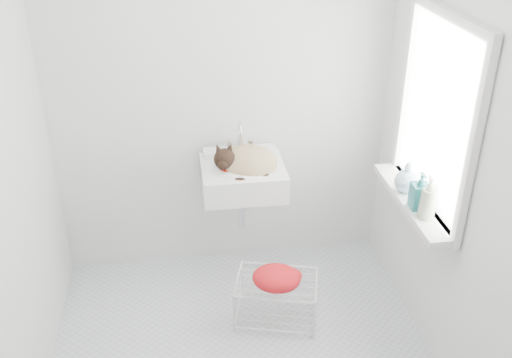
{
  "coord_description": "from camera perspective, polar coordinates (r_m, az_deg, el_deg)",
  "views": [
    {
      "loc": [
        -0.28,
        -2.5,
        2.53
      ],
      "look_at": [
        0.15,
        0.5,
        0.88
      ],
      "focal_mm": 40.84,
      "sensor_mm": 36.0,
      "label": 1
    }
  ],
  "objects": [
    {
      "name": "window_glass",
      "position": [
        3.25,
        17.41,
        5.93
      ],
      "size": [
        0.01,
        0.8,
        1.0
      ],
      "primitive_type": "cube",
      "color": "white",
      "rests_on": "right_wall"
    },
    {
      "name": "wire_rack",
      "position": [
        3.69,
        2.0,
        -11.57
      ],
      "size": [
        0.55,
        0.45,
        0.29
      ],
      "primitive_type": "cube",
      "rotation": [
        0.0,
        0.0,
        -0.27
      ],
      "color": "silver",
      "rests_on": "floor"
    },
    {
      "name": "towel",
      "position": [
        3.54,
        2.02,
        -10.07
      ],
      "size": [
        0.34,
        0.28,
        0.12
      ],
      "primitive_type": "ellipsoid",
      "rotation": [
        0.0,
        0.0,
        -0.28
      ],
      "color": "red",
      "rests_on": "wire_rack"
    },
    {
      "name": "back_wall",
      "position": [
        3.74,
        -3.44,
        8.47
      ],
      "size": [
        2.2,
        0.02,
        2.5
      ],
      "primitive_type": "cube",
      "color": "silver",
      "rests_on": "ground"
    },
    {
      "name": "floor",
      "position": [
        3.57,
        -1.31,
        -16.62
      ],
      "size": [
        2.2,
        2.0,
        0.02
      ],
      "primitive_type": "cube",
      "color": "silver",
      "rests_on": "ground"
    },
    {
      "name": "cat",
      "position": [
        3.64,
        -1.07,
        1.75
      ],
      "size": [
        0.41,
        0.33,
        0.25
      ],
      "rotation": [
        0.0,
        0.0,
        -0.05
      ],
      "color": "tan",
      "rests_on": "sink"
    },
    {
      "name": "left_wall",
      "position": [
        2.92,
        -23.51,
        0.07
      ],
      "size": [
        0.02,
        2.0,
        2.5
      ],
      "primitive_type": "cube",
      "color": "silver",
      "rests_on": "ground"
    },
    {
      "name": "right_wall",
      "position": [
        3.13,
        18.85,
        2.83
      ],
      "size": [
        0.02,
        2.0,
        2.5
      ],
      "primitive_type": "cube",
      "color": "silver",
      "rests_on": "ground"
    },
    {
      "name": "sink",
      "position": [
        3.67,
        -1.31,
        1.3
      ],
      "size": [
        0.52,
        0.46,
        0.21
      ],
      "primitive_type": "cube",
      "color": "white",
      "rests_on": "back_wall"
    },
    {
      "name": "bottle_c",
      "position": [
        3.5,
        14.39,
        -1.1
      ],
      "size": [
        0.2,
        0.2,
        0.18
      ],
      "primitive_type": "imported",
      "rotation": [
        0.0,
        0.0,
        2.38
      ],
      "color": "silver",
      "rests_on": "windowsill"
    },
    {
      "name": "windowsill",
      "position": [
        3.44,
        15.04,
        -2.11
      ],
      "size": [
        0.16,
        0.88,
        0.04
      ],
      "primitive_type": "cube",
      "color": "white",
      "rests_on": "right_wall"
    },
    {
      "name": "faucet",
      "position": [
        3.77,
        -1.67,
        4.43
      ],
      "size": [
        0.19,
        0.13,
        0.19
      ],
      "primitive_type": null,
      "color": "silver",
      "rests_on": "sink"
    },
    {
      "name": "window_frame",
      "position": [
        3.24,
        17.17,
        5.92
      ],
      "size": [
        0.04,
        0.9,
        1.1
      ],
      "primitive_type": "cube",
      "color": "white",
      "rests_on": "right_wall"
    },
    {
      "name": "bottle_a",
      "position": [
        3.27,
        16.24,
        -3.62
      ],
      "size": [
        0.09,
        0.09,
        0.2
      ],
      "primitive_type": "imported",
      "rotation": [
        0.0,
        0.0,
        3.01
      ],
      "color": "beige",
      "rests_on": "windowsill"
    },
    {
      "name": "bottle_b",
      "position": [
        3.35,
        15.57,
        -2.71
      ],
      "size": [
        0.1,
        0.1,
        0.21
      ],
      "primitive_type": "imported",
      "rotation": [
        0.0,
        0.0,
        6.24
      ],
      "color": "#247878",
      "rests_on": "windowsill"
    }
  ]
}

